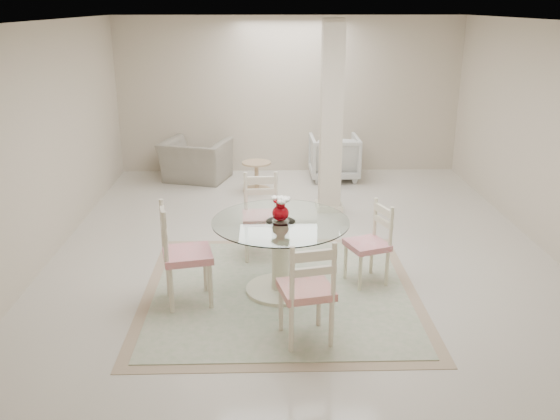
{
  "coord_description": "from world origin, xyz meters",
  "views": [
    {
      "loc": [
        -0.44,
        -6.94,
        2.88
      ],
      "look_at": [
        -0.29,
        -1.13,
        0.85
      ],
      "focal_mm": 38.0,
      "sensor_mm": 36.0,
      "label": 1
    }
  ],
  "objects_px": {
    "armchair_white": "(334,157)",
    "side_table": "(257,178)",
    "dining_chair_east": "(373,237)",
    "dining_table": "(281,257)",
    "dining_chair_north": "(261,209)",
    "dining_chair_south": "(308,284)",
    "recliner_taupe": "(196,160)",
    "dining_chair_west": "(179,247)",
    "column": "(331,119)",
    "red_vase": "(281,208)"
  },
  "relations": [
    {
      "from": "dining_chair_south",
      "to": "armchair_white",
      "type": "distance_m",
      "value": 5.34
    },
    {
      "from": "red_vase",
      "to": "armchair_white",
      "type": "xyz_separation_m",
      "value": [
        1.04,
        4.27,
        -0.56
      ]
    },
    {
      "from": "red_vase",
      "to": "dining_chair_east",
      "type": "relative_size",
      "value": 0.26
    },
    {
      "from": "dining_chair_east",
      "to": "side_table",
      "type": "relative_size",
      "value": 2.06
    },
    {
      "from": "armchair_white",
      "to": "side_table",
      "type": "relative_size",
      "value": 1.74
    },
    {
      "from": "dining_table",
      "to": "column",
      "type": "bearing_deg",
      "value": 73.33
    },
    {
      "from": "dining_chair_south",
      "to": "recliner_taupe",
      "type": "bearing_deg",
      "value": -85.97
    },
    {
      "from": "dining_chair_north",
      "to": "dining_chair_west",
      "type": "bearing_deg",
      "value": -125.37
    },
    {
      "from": "dining_chair_east",
      "to": "recliner_taupe",
      "type": "bearing_deg",
      "value": -170.33
    },
    {
      "from": "column",
      "to": "side_table",
      "type": "height_order",
      "value": "column"
    },
    {
      "from": "dining_table",
      "to": "red_vase",
      "type": "distance_m",
      "value": 0.53
    },
    {
      "from": "column",
      "to": "red_vase",
      "type": "bearing_deg",
      "value": -106.59
    },
    {
      "from": "red_vase",
      "to": "dining_chair_north",
      "type": "distance_m",
      "value": 1.08
    },
    {
      "from": "red_vase",
      "to": "side_table",
      "type": "xyz_separation_m",
      "value": [
        -0.29,
        3.59,
        -0.72
      ]
    },
    {
      "from": "dining_chair_south",
      "to": "recliner_taupe",
      "type": "xyz_separation_m",
      "value": [
        -1.54,
        5.24,
        -0.24
      ]
    },
    {
      "from": "dining_table",
      "to": "dining_chair_south",
      "type": "relative_size",
      "value": 1.25
    },
    {
      "from": "red_vase",
      "to": "recliner_taupe",
      "type": "xyz_separation_m",
      "value": [
        -1.33,
        4.25,
        -0.59
      ]
    },
    {
      "from": "dining_chair_south",
      "to": "armchair_white",
      "type": "bearing_deg",
      "value": -111.3
    },
    {
      "from": "side_table",
      "to": "red_vase",
      "type": "bearing_deg",
      "value": -85.39
    },
    {
      "from": "dining_chair_west",
      "to": "dining_chair_south",
      "type": "height_order",
      "value": "dining_chair_west"
    },
    {
      "from": "red_vase",
      "to": "armchair_white",
      "type": "bearing_deg",
      "value": 76.33
    },
    {
      "from": "dining_chair_north",
      "to": "side_table",
      "type": "relative_size",
      "value": 2.29
    },
    {
      "from": "red_vase",
      "to": "side_table",
      "type": "bearing_deg",
      "value": 94.61
    },
    {
      "from": "recliner_taupe",
      "to": "side_table",
      "type": "distance_m",
      "value": 1.24
    },
    {
      "from": "side_table",
      "to": "recliner_taupe",
      "type": "bearing_deg",
      "value": 147.89
    },
    {
      "from": "dining_chair_east",
      "to": "side_table",
      "type": "distance_m",
      "value": 3.62
    },
    {
      "from": "recliner_taupe",
      "to": "dining_chair_east",
      "type": "bearing_deg",
      "value": 136.41
    },
    {
      "from": "side_table",
      "to": "dining_table",
      "type": "bearing_deg",
      "value": -85.44
    },
    {
      "from": "dining_table",
      "to": "recliner_taupe",
      "type": "distance_m",
      "value": 4.45
    },
    {
      "from": "dining_table",
      "to": "dining_chair_south",
      "type": "distance_m",
      "value": 1.04
    },
    {
      "from": "recliner_taupe",
      "to": "armchair_white",
      "type": "relative_size",
      "value": 1.27
    },
    {
      "from": "column",
      "to": "side_table",
      "type": "xyz_separation_m",
      "value": [
        -1.07,
        0.96,
        -1.13
      ]
    },
    {
      "from": "dining_chair_west",
      "to": "recliner_taupe",
      "type": "height_order",
      "value": "dining_chair_west"
    },
    {
      "from": "dining_table",
      "to": "armchair_white",
      "type": "distance_m",
      "value": 4.4
    },
    {
      "from": "dining_table",
      "to": "armchair_white",
      "type": "xyz_separation_m",
      "value": [
        1.04,
        4.27,
        -0.03
      ]
    },
    {
      "from": "dining_chair_north",
      "to": "red_vase",
      "type": "bearing_deg",
      "value": -80.43
    },
    {
      "from": "dining_chair_south",
      "to": "dining_chair_west",
      "type": "bearing_deg",
      "value": -45.21
    },
    {
      "from": "column",
      "to": "dining_chair_west",
      "type": "height_order",
      "value": "column"
    },
    {
      "from": "dining_table",
      "to": "dining_chair_north",
      "type": "relative_size",
      "value": 1.27
    },
    {
      "from": "dining_chair_east",
      "to": "dining_chair_south",
      "type": "xyz_separation_m",
      "value": [
        -0.78,
        -1.22,
        0.06
      ]
    },
    {
      "from": "column",
      "to": "dining_chair_west",
      "type": "bearing_deg",
      "value": -122.21
    },
    {
      "from": "column",
      "to": "dining_chair_east",
      "type": "distance_m",
      "value": 2.55
    },
    {
      "from": "armchair_white",
      "to": "side_table",
      "type": "xyz_separation_m",
      "value": [
        -1.33,
        -0.68,
        -0.16
      ]
    },
    {
      "from": "side_table",
      "to": "dining_chair_east",
      "type": "bearing_deg",
      "value": -69.26
    },
    {
      "from": "recliner_taupe",
      "to": "side_table",
      "type": "xyz_separation_m",
      "value": [
        1.04,
        -0.65,
        -0.12
      ]
    },
    {
      "from": "dining_chair_east",
      "to": "armchair_white",
      "type": "xyz_separation_m",
      "value": [
        0.05,
        4.05,
        -0.14
      ]
    },
    {
      "from": "dining_chair_south",
      "to": "recliner_taupe",
      "type": "height_order",
      "value": "dining_chair_south"
    },
    {
      "from": "dining_table",
      "to": "red_vase",
      "type": "bearing_deg",
      "value": -33.69
    },
    {
      "from": "dining_chair_east",
      "to": "dining_table",
      "type": "bearing_deg",
      "value": -97.74
    },
    {
      "from": "dining_table",
      "to": "dining_chair_north",
      "type": "height_order",
      "value": "dining_chair_north"
    }
  ]
}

